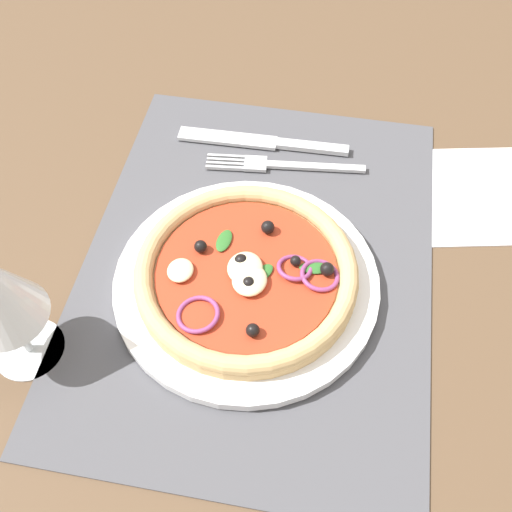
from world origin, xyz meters
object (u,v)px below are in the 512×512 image
(pizza, at_px, (247,273))
(fork, at_px, (276,165))
(knife, at_px, (261,142))
(napkin, at_px, (475,194))
(plate, at_px, (246,282))

(pizza, height_order, fork, pizza)
(knife, bearing_deg, fork, 123.83)
(napkin, bearing_deg, plate, 125.98)
(pizza, height_order, knife, pizza)
(plate, distance_m, fork, 0.16)
(plate, relative_size, pizza, 1.21)
(pizza, bearing_deg, plate, 48.11)
(plate, relative_size, knife, 1.28)
(plate, xyz_separation_m, pizza, (-0.00, -0.00, 0.02))
(plate, xyz_separation_m, fork, (0.16, -0.00, -0.00))
(fork, relative_size, napkin, 1.27)
(plate, height_order, pizza, pizza)
(pizza, height_order, napkin, pizza)
(plate, relative_size, napkin, 1.81)
(pizza, bearing_deg, napkin, -53.93)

